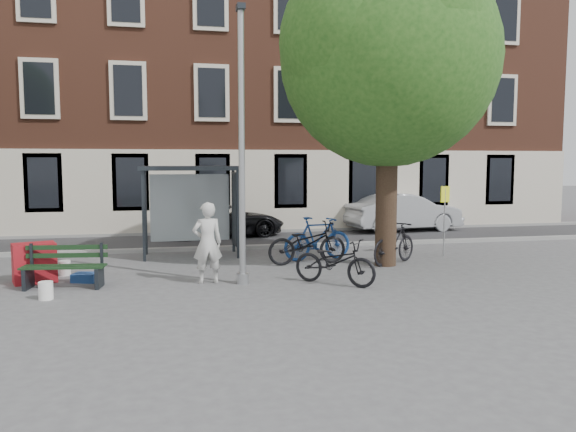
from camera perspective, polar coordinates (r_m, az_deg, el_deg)
The scene contains 21 objects.
ground at distance 12.78m, azimuth -4.62°, elevation -6.86°, with size 90.00×90.00×0.00m, color #4C4C4F.
road at distance 19.64m, azimuth -7.16°, elevation -2.53°, with size 40.00×4.00×0.01m, color #28282B.
curb_near at distance 17.66m, azimuth -6.64°, elevation -3.24°, with size 40.00×0.25×0.12m, color gray.
curb_far at distance 21.61m, azimuth -7.59°, elevation -1.66°, with size 40.00×0.25×0.12m, color gray.
building_row at distance 25.79m, azimuth -8.46°, elevation 14.96°, with size 30.00×8.00×14.00m, color brown.
lamppost at distance 12.48m, azimuth -4.72°, elevation 5.72°, with size 0.28×0.35×6.11m.
tree_right at distance 15.12m, azimuth 10.43°, elevation 16.40°, with size 5.76×5.60×8.20m.
bus_shelter at distance 16.54m, azimuth -8.53°, elevation 2.62°, with size 2.85×1.45×2.62m.
painter at distance 12.77m, azimuth -8.19°, elevation -2.72°, with size 0.67×0.44×1.84m, color silver.
bench at distance 13.21m, azimuth -21.76°, elevation -5.00°, with size 1.81×0.77×0.90m.
bike_a at distance 15.05m, azimuth 1.96°, elevation -2.77°, with size 0.75×2.17×1.14m, color black.
bike_b at distance 15.69m, azimuth 3.03°, elevation -2.28°, with size 0.57×2.03×1.22m, color navy.
bike_c at distance 12.60m, azimuth 4.77°, elevation -4.64°, with size 0.69×1.97×1.03m, color black.
bike_d at distance 15.33m, azimuth 10.75°, elevation -2.71°, with size 0.54×1.90×1.14m, color black.
car_dark at distance 20.82m, azimuth -6.44°, elevation -0.39°, with size 2.02×4.38×1.22m, color black.
car_silver at distance 22.74m, azimuth 11.69°, elevation 0.39°, with size 1.60×4.58×1.51m, color #9FA2A6.
red_stand at distance 14.03m, azimuth -24.36°, elevation -4.35°, with size 0.90×0.60×0.90m, color maroon.
blue_crate at distance 13.72m, azimuth -19.87°, elevation -5.89°, with size 0.55×0.40×0.20m, color navy.
bucket_b at distance 12.26m, azimuth -23.38°, elevation -6.97°, with size 0.28×0.28×0.36m, color white.
bucket_c at distance 14.64m, azimuth -21.74°, elevation -4.93°, with size 0.28×0.28×0.36m, color silver.
notice_sign at distance 16.80m, azimuth 15.64°, elevation 1.10°, with size 0.34×0.16×2.04m.
Camera 1 is at (-1.53, -12.39, 2.73)m, focal length 35.00 mm.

